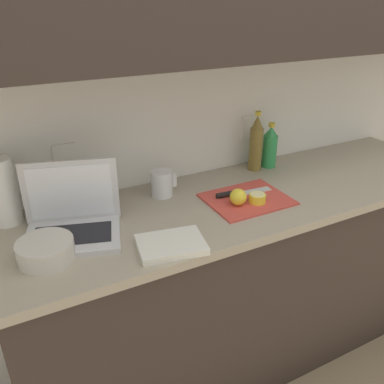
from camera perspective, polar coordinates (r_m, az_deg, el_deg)
name	(u,v)px	position (r m, az deg, el deg)	size (l,w,h in m)	color
ground_plane	(241,347)	(2.27, 6.91, -20.83)	(12.00, 12.00, 0.00)	#847056
wall_back	(230,19)	(1.75, 5.33, 22.98)	(5.20, 0.38, 2.60)	white
counter_unit	(249,275)	(1.97, 8.03, -11.49)	(2.11, 0.60, 0.89)	#332823
laptop	(72,218)	(1.47, -16.48, -3.54)	(0.38, 0.32, 0.25)	silver
cutting_board	(247,199)	(1.67, 7.72, -1.00)	(0.33, 0.27, 0.01)	#D1473D
knife	(235,193)	(1.69, 6.01, -0.16)	(0.25, 0.05, 0.02)	silver
lemon_half_cut	(257,198)	(1.64, 9.15, -0.83)	(0.07, 0.07, 0.04)	yellow
lemon_whole_beside	(238,197)	(1.60, 6.49, -0.70)	(0.07, 0.07, 0.07)	yellow
bottle_green_soda	(270,147)	(1.99, 10.87, 6.20)	(0.07, 0.07, 0.22)	#2D934C
bottle_oil_tall	(256,144)	(1.93, 8.97, 6.72)	(0.06, 0.06, 0.28)	olive
measuring_cup	(162,183)	(1.68, -4.24, 1.22)	(0.11, 0.09, 0.11)	silver
bowl_white	(46,250)	(1.37, -19.84, -7.70)	(0.18, 0.18, 0.07)	beige
paper_towel_roll	(2,191)	(1.60, -25.08, 0.07)	(0.10, 0.10, 0.25)	white
dish_towel	(171,245)	(1.36, -2.95, -7.37)	(0.22, 0.16, 0.02)	silver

